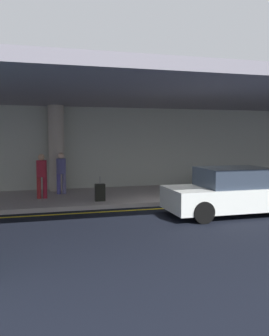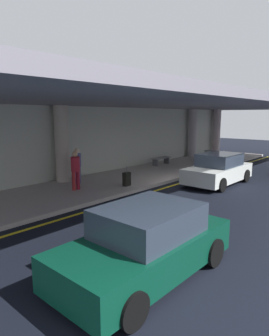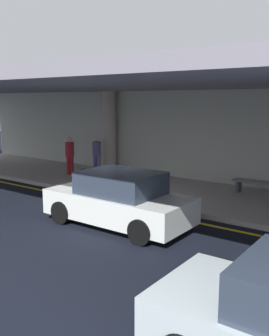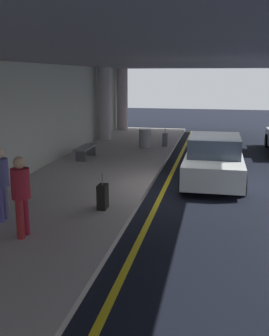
{
  "view_description": "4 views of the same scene",
  "coord_description": "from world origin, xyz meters",
  "px_view_note": "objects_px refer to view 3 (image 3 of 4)",
  "views": [
    {
      "loc": [
        -4.83,
        -10.81,
        2.47
      ],
      "look_at": [
        -1.45,
        1.44,
        1.35
      ],
      "focal_mm": 38.0,
      "sensor_mm": 36.0,
      "label": 1
    },
    {
      "loc": [
        -12.42,
        -7.42,
        3.33
      ],
      "look_at": [
        -1.95,
        1.92,
        0.87
      ],
      "focal_mm": 32.1,
      "sensor_mm": 36.0,
      "label": 2
    },
    {
      "loc": [
        7.39,
        -8.73,
        3.4
      ],
      "look_at": [
        -0.81,
        2.44,
        0.92
      ],
      "focal_mm": 40.64,
      "sensor_mm": 36.0,
      "label": 3
    },
    {
      "loc": [
        -11.76,
        -0.91,
        3.4
      ],
      "look_at": [
        -0.76,
        1.36,
        0.78
      ],
      "focal_mm": 42.71,
      "sensor_mm": 36.0,
      "label": 4
    }
  ],
  "objects_px": {
    "support_column_far_left": "(109,131)",
    "bench_metal": "(256,185)",
    "person_waiting_for_ride": "(70,153)",
    "suitcase_upright_secondary": "(86,177)",
    "car_white": "(119,200)",
    "traveler_with_luggage": "(97,152)"
  },
  "relations": [
    {
      "from": "suitcase_upright_secondary",
      "to": "bench_metal",
      "type": "bearing_deg",
      "value": 27.45
    },
    {
      "from": "car_white",
      "to": "suitcase_upright_secondary",
      "type": "relative_size",
      "value": 4.56
    },
    {
      "from": "suitcase_upright_secondary",
      "to": "person_waiting_for_ride",
      "type": "bearing_deg",
      "value": 156.26
    },
    {
      "from": "person_waiting_for_ride",
      "to": "suitcase_upright_secondary",
      "type": "relative_size",
      "value": 1.87
    },
    {
      "from": "car_white",
      "to": "traveler_with_luggage",
      "type": "relative_size",
      "value": 2.44
    },
    {
      "from": "bench_metal",
      "to": "traveler_with_luggage",
      "type": "bearing_deg",
      "value": -177.03
    },
    {
      "from": "person_waiting_for_ride",
      "to": "bench_metal",
      "type": "xyz_separation_m",
      "value": [
        7.84,
        1.27,
        -0.61
      ]
    },
    {
      "from": "bench_metal",
      "to": "support_column_far_left",
      "type": "bearing_deg",
      "value": 175.17
    },
    {
      "from": "support_column_far_left",
      "to": "car_white",
      "type": "bearing_deg",
      "value": -47.86
    },
    {
      "from": "support_column_far_left",
      "to": "bench_metal",
      "type": "height_order",
      "value": "support_column_far_left"
    },
    {
      "from": "support_column_far_left",
      "to": "traveler_with_luggage",
      "type": "distance_m",
      "value": 1.31
    },
    {
      "from": "support_column_far_left",
      "to": "person_waiting_for_ride",
      "type": "relative_size",
      "value": 2.17
    },
    {
      "from": "traveler_with_luggage",
      "to": "suitcase_upright_secondary",
      "type": "bearing_deg",
      "value": 3.73
    },
    {
      "from": "car_white",
      "to": "person_waiting_for_ride",
      "type": "relative_size",
      "value": 2.44
    },
    {
      "from": "support_column_far_left",
      "to": "suitcase_upright_secondary",
      "type": "distance_m",
      "value": 3.61
    },
    {
      "from": "bench_metal",
      "to": "person_waiting_for_ride",
      "type": "bearing_deg",
      "value": -170.83
    },
    {
      "from": "support_column_far_left",
      "to": "car_white",
      "type": "height_order",
      "value": "support_column_far_left"
    },
    {
      "from": "support_column_far_left",
      "to": "traveler_with_luggage",
      "type": "relative_size",
      "value": 2.17
    },
    {
      "from": "traveler_with_luggage",
      "to": "suitcase_upright_secondary",
      "type": "relative_size",
      "value": 1.87
    },
    {
      "from": "person_waiting_for_ride",
      "to": "traveler_with_luggage",
      "type": "bearing_deg",
      "value": 99.48
    },
    {
      "from": "support_column_far_left",
      "to": "suitcase_upright_secondary",
      "type": "bearing_deg",
      "value": -65.63
    },
    {
      "from": "person_waiting_for_ride",
      "to": "suitcase_upright_secondary",
      "type": "height_order",
      "value": "person_waiting_for_ride"
    }
  ]
}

